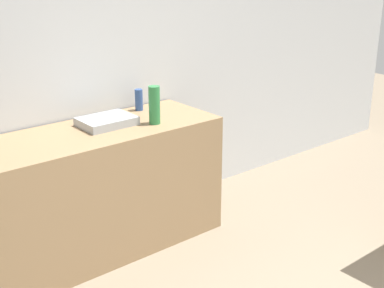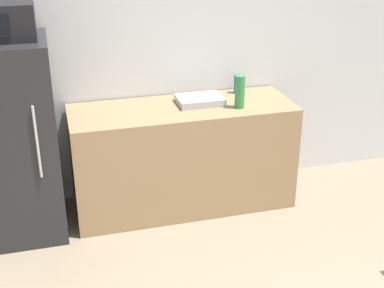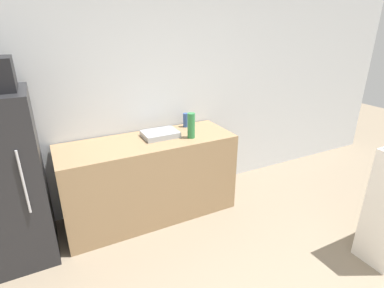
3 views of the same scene
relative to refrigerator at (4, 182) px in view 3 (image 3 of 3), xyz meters
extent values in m
cube|color=silver|center=(1.44, 0.44, 0.51)|extent=(8.00, 0.06, 2.60)
cube|color=#232326|center=(0.00, 0.00, 0.00)|extent=(0.65, 0.67, 1.59)
cylinder|color=#B7B7BC|center=(0.18, -0.35, 0.12)|extent=(0.02, 0.02, 0.56)
cube|color=#937551|center=(1.36, 0.06, -0.33)|extent=(1.89, 0.67, 0.92)
cube|color=#9EA3A8|center=(1.52, 0.10, 0.16)|extent=(0.38, 0.29, 0.06)
cylinder|color=#2D7F42|center=(1.81, -0.08, 0.27)|extent=(0.08, 0.08, 0.28)
cylinder|color=#2D4C8C|center=(1.92, 0.28, 0.21)|extent=(0.06, 0.06, 0.17)
camera|label=1|loc=(-0.33, -3.11, 1.30)|focal=50.00mm
camera|label=2|loc=(0.33, -4.01, 1.68)|focal=50.00mm
camera|label=3|loc=(0.42, -2.82, 1.29)|focal=28.00mm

